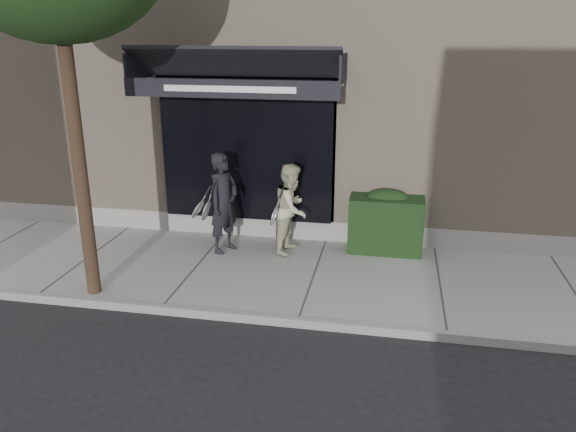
# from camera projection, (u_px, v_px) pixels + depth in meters

# --- Properties ---
(ground) EXTENTS (80.00, 80.00, 0.00)m
(ground) POSITION_uv_depth(u_px,v_px,m) (314.00, 280.00, 9.24)
(ground) COLOR black
(ground) RESTS_ON ground
(sidewalk) EXTENTS (20.00, 3.00, 0.12)m
(sidewalk) POSITION_uv_depth(u_px,v_px,m) (314.00, 277.00, 9.22)
(sidewalk) COLOR gray
(sidewalk) RESTS_ON ground
(curb) EXTENTS (20.00, 0.10, 0.14)m
(curb) POSITION_uv_depth(u_px,v_px,m) (298.00, 322.00, 7.78)
(curb) COLOR gray
(curb) RESTS_ON ground
(building_facade) EXTENTS (14.30, 8.04, 5.64)m
(building_facade) POSITION_uv_depth(u_px,v_px,m) (346.00, 82.00, 12.98)
(building_facade) COLOR tan
(building_facade) RESTS_ON ground
(hedge) EXTENTS (1.30, 0.70, 1.14)m
(hedge) POSITION_uv_depth(u_px,v_px,m) (386.00, 222.00, 10.00)
(hedge) COLOR black
(hedge) RESTS_ON sidewalk
(pedestrian_front) EXTENTS (0.82, 0.84, 1.79)m
(pedestrian_front) POSITION_uv_depth(u_px,v_px,m) (224.00, 203.00, 9.86)
(pedestrian_front) COLOR black
(pedestrian_front) RESTS_ON sidewalk
(pedestrian_back) EXTENTS (0.74, 0.88, 1.61)m
(pedestrian_back) POSITION_uv_depth(u_px,v_px,m) (292.00, 208.00, 9.88)
(pedestrian_back) COLOR beige
(pedestrian_back) RESTS_ON sidewalk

